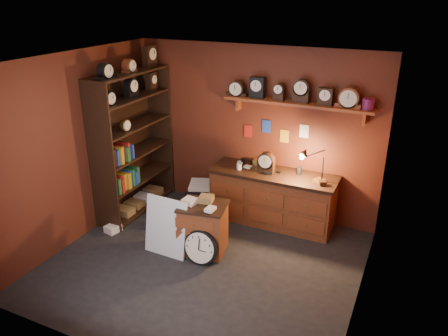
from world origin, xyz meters
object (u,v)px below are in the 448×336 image
low_cabinet (203,226)px  big_round_clock (200,247)px  shelving_unit (131,137)px  workbench (272,195)px

low_cabinet → big_round_clock: size_ratio=1.67×
shelving_unit → low_cabinet: (1.64, -0.70, -0.86)m
big_round_clock → shelving_unit: bearing=150.7°
big_round_clock → low_cabinet: bearing=109.8°
shelving_unit → low_cabinet: size_ratio=3.16×
shelving_unit → big_round_clock: bearing=-29.3°
workbench → big_round_clock: bearing=-108.6°
low_cabinet → big_round_clock: bearing=-80.7°
shelving_unit → workbench: 2.42m
workbench → big_round_clock: size_ratio=4.01×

